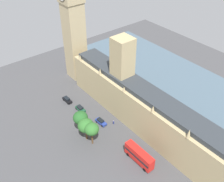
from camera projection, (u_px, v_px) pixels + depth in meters
name	position (u px, v px, depth m)	size (l,w,h in m)	color
ground_plane	(141.00, 129.00, 93.23)	(143.04, 143.04, 0.00)	#424244
river_thames	(197.00, 95.00, 108.74)	(38.71, 128.74, 0.25)	#475B6B
parliament_building	(144.00, 107.00, 90.14)	(10.43, 73.04, 29.06)	tan
clock_tower	(72.00, 14.00, 104.10)	(8.12, 8.12, 54.75)	tan
car_black_opposite_hall	(67.00, 100.00, 105.03)	(1.95, 4.77, 1.74)	black
car_dark_green_midblock	(80.00, 109.00, 100.65)	(2.07, 4.59, 1.74)	#19472D
car_blue_near_tower	(101.00, 122.00, 94.93)	(2.06, 4.73, 1.74)	navy
double_decker_bus_under_trees	(139.00, 156.00, 80.45)	(2.71, 10.52, 4.75)	red
pedestrian_leading	(114.00, 122.00, 94.95)	(0.60, 0.51, 1.51)	navy
plane_tree_kerbside	(92.00, 129.00, 84.11)	(4.69, 4.69, 8.47)	brown
plane_tree_far_end	(80.00, 118.00, 88.11)	(4.98, 4.98, 8.76)	brown
plane_tree_corner	(86.00, 126.00, 85.96)	(5.28, 5.28, 8.30)	brown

